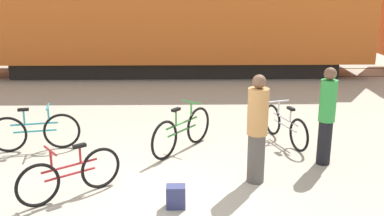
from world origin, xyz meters
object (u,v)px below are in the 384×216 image
at_px(bicycle_green, 182,131).
at_px(person_in_green, 327,116).
at_px(bicycle_teal, 35,132).
at_px(person_in_tan, 257,129).
at_px(bicycle_silver, 285,126).
at_px(backpack, 176,197).
at_px(bicycle_maroon, 71,175).

height_order(bicycle_green, person_in_green, person_in_green).
bearing_deg(bicycle_teal, person_in_tan, -20.07).
distance_m(bicycle_silver, person_in_tan, 2.11).
bearing_deg(bicycle_green, person_in_green, -15.06).
height_order(bicycle_silver, backpack, bicycle_silver).
bearing_deg(bicycle_teal, person_in_green, -8.00).
distance_m(bicycle_green, backpack, 2.28).
bearing_deg(bicycle_maroon, bicycle_teal, 120.40).
bearing_deg(bicycle_teal, bicycle_green, -1.47).
bearing_deg(backpack, person_in_tan, 33.49).
xyz_separation_m(bicycle_maroon, person_in_tan, (2.90, 0.49, 0.55)).
distance_m(bicycle_silver, backpack, 3.47).
relative_size(bicycle_silver, person_in_tan, 0.91).
distance_m(person_in_green, backpack, 3.17).
height_order(bicycle_silver, person_in_green, person_in_green).
bearing_deg(bicycle_silver, person_in_tan, -115.55).
bearing_deg(bicycle_teal, bicycle_maroon, -59.60).
bearing_deg(person_in_green, bicycle_green, -32.65).
distance_m(bicycle_maroon, person_in_tan, 3.00).
distance_m(bicycle_green, bicycle_teal, 2.85).
relative_size(bicycle_maroon, person_in_tan, 0.76).
xyz_separation_m(bicycle_silver, backpack, (-2.18, -2.70, -0.18)).
distance_m(bicycle_maroon, backpack, 1.66).
height_order(bicycle_maroon, person_in_tan, person_in_tan).
bearing_deg(bicycle_silver, bicycle_green, -168.42).
distance_m(bicycle_teal, person_in_green, 5.49).
bearing_deg(person_in_green, person_in_tan, 10.72).
height_order(bicycle_teal, backpack, bicycle_teal).
relative_size(bicycle_silver, backpack, 4.81).
distance_m(bicycle_green, bicycle_silver, 2.13).
bearing_deg(bicycle_silver, bicycle_maroon, -148.36).
height_order(bicycle_silver, bicycle_maroon, bicycle_maroon).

